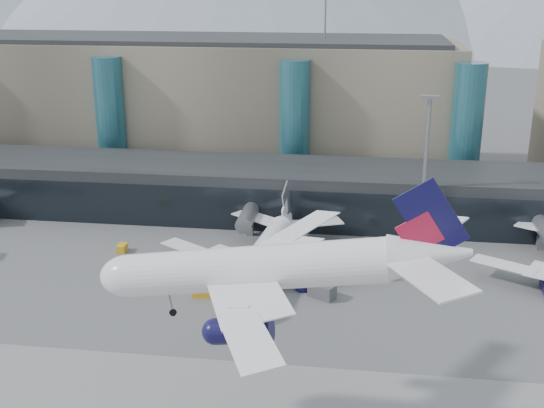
{
  "coord_description": "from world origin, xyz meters",
  "views": [
    {
      "loc": [
        19.3,
        -65.5,
        44.19
      ],
      "look_at": [
        6.02,
        32.0,
        11.11
      ],
      "focal_mm": 45.0,
      "sensor_mm": 36.0,
      "label": 1
    }
  ],
  "objects": [
    {
      "name": "veh_b",
      "position": [
        -20.05,
        36.34,
        0.65
      ],
      "size": [
        1.45,
        2.3,
        1.3
      ],
      "primitive_type": "cube",
      "rotation": [
        0.0,
        0.0,
        1.6
      ],
      "color": "gold",
      "rests_on": "ground"
    },
    {
      "name": "terminal_main",
      "position": [
        -25.0,
        90.0,
        15.44
      ],
      "size": [
        130.0,
        30.0,
        31.0
      ],
      "color": "gray",
      "rests_on": "ground"
    },
    {
      "name": "lightmast_mid",
      "position": [
        30.0,
        48.0,
        14.42
      ],
      "size": [
        3.0,
        1.2,
        25.6
      ],
      "color": "slate",
      "rests_on": "ground"
    },
    {
      "name": "teal_towers",
      "position": [
        -14.99,
        74.01,
        14.01
      ],
      "size": [
        116.4,
        19.4,
        46.0
      ],
      "color": "#296473",
      "rests_on": "ground"
    },
    {
      "name": "veh_h",
      "position": [
        -2.44,
        21.95,
        0.99
      ],
      "size": [
        3.87,
        2.48,
        1.99
      ],
      "primitive_type": "cube",
      "rotation": [
        0.0,
        0.0,
        0.17
      ],
      "color": "gold",
      "rests_on": "ground"
    },
    {
      "name": "veh_d",
      "position": [
        21.16,
        41.25,
        0.69
      ],
      "size": [
        2.36,
        2.73,
        1.38
      ],
      "primitive_type": "cube",
      "rotation": [
        0.0,
        0.0,
        1.02
      ],
      "color": "silver",
      "rests_on": "ground"
    },
    {
      "name": "hero_jet",
      "position": [
        13.18,
        -8.73,
        19.96
      ],
      "size": [
        35.95,
        36.57,
        11.8
      ],
      "rotation": [
        0.0,
        -0.16,
        -0.07
      ],
      "color": "white",
      "rests_on": "ground"
    },
    {
      "name": "veh_c",
      "position": [
        14.44,
        23.69,
        1.06
      ],
      "size": [
        4.31,
        3.64,
        2.12
      ],
      "primitive_type": "cube",
      "rotation": [
        0.0,
        0.0,
        -0.52
      ],
      "color": "#48484D",
      "rests_on": "ground"
    },
    {
      "name": "ground",
      "position": [
        0.0,
        0.0,
        0.0
      ],
      "size": [
        900.0,
        900.0,
        0.0
      ],
      "primitive_type": "plane",
      "color": "#515154",
      "rests_on": "ground"
    },
    {
      "name": "concourse",
      "position": [
        -0.02,
        57.73,
        4.97
      ],
      "size": [
        170.0,
        27.0,
        10.0
      ],
      "color": "black",
      "rests_on": "ground"
    },
    {
      "name": "jet_parked_mid",
      "position": [
        5.21,
        32.51,
        4.57
      ],
      "size": [
        37.3,
        37.09,
        12.08
      ],
      "rotation": [
        0.0,
        0.0,
        1.46
      ],
      "color": "white",
      "rests_on": "ground"
    },
    {
      "name": "veh_g",
      "position": [
        20.2,
        30.6,
        0.76
      ],
      "size": [
        2.92,
        2.89,
        1.52
      ],
      "primitive_type": "cube",
      "rotation": [
        0.0,
        0.0,
        -0.77
      ],
      "color": "silver",
      "rests_on": "ground"
    }
  ]
}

